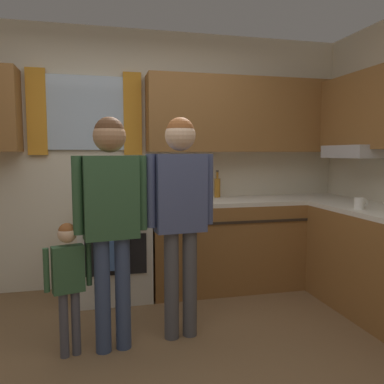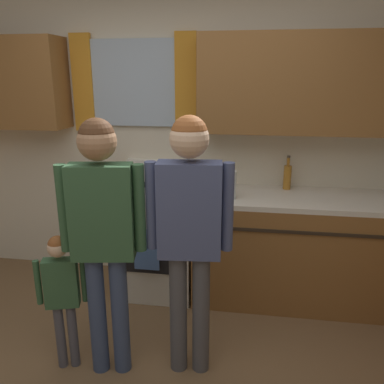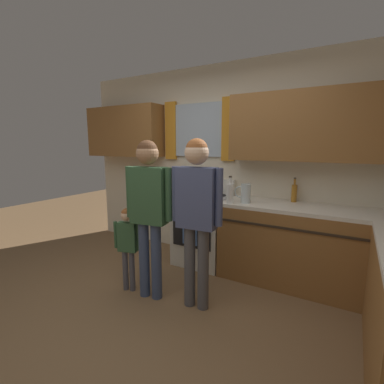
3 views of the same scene
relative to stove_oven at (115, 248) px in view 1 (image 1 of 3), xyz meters
name	(u,v)px [view 1 (image 1 of 3)]	position (x,y,z in m)	size (l,w,h in m)	color
back_wall_unit	(134,141)	(0.22, 0.27, 1.02)	(4.60, 0.42, 2.60)	beige
kitchen_counter_run	(301,250)	(1.72, -0.45, -0.02)	(2.12, 2.13, 0.90)	brown
stove_oven	(115,248)	(0.00, 0.00, 0.00)	(0.65, 0.67, 1.10)	silver
bottle_milk_white	(167,191)	(0.47, -0.24, 0.55)	(0.08, 0.08, 0.31)	white
bottle_oil_amber	(217,187)	(1.08, 0.21, 0.54)	(0.06, 0.06, 0.29)	#B27223
mug_ceramic_white	(360,203)	(1.99, -0.90, 0.48)	(0.13, 0.08, 0.09)	white
water_pitcher	(180,191)	(0.61, -0.14, 0.54)	(0.19, 0.11, 0.22)	silver
adult_holding_child	(111,206)	(-0.05, -1.05, 0.54)	(0.49, 0.22, 1.61)	#38476B
adult_in_plaid	(180,201)	(0.44, -0.97, 0.55)	(0.50, 0.22, 1.62)	#4C4C51
small_child	(68,274)	(-0.34, -1.07, 0.10)	(0.30, 0.14, 0.91)	#4C4C56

